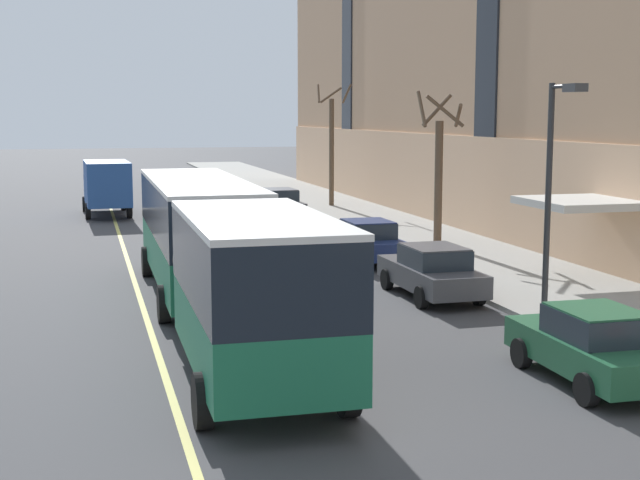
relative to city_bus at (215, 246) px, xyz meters
name	(u,v)px	position (x,y,z in m)	size (l,w,h in m)	color
ground_plane	(328,420)	(0.84, -7.75, -2.03)	(260.00, 260.00, 0.00)	#424244
city_bus	(215,246)	(0.00, 0.00, 0.00)	(3.01, 18.19, 3.48)	#1E704C
parked_car_darkgray_0	(279,203)	(6.56, 22.50, -1.24)	(2.08, 4.84, 1.56)	#4C4C51
parked_car_darkgray_1	(432,271)	(6.64, 1.71, -1.25)	(2.00, 4.56, 1.56)	#4C4C51
parked_car_green_3	(592,346)	(6.53, -7.02, -1.25)	(1.95, 4.24, 1.56)	#23603D
parked_car_navy_4	(366,241)	(6.71, 8.20, -1.25)	(2.02, 4.39, 1.56)	navy
box_truck	(106,185)	(-1.99, 25.91, -0.36)	(2.50, 6.63, 2.93)	#285199
street_tree_far_uptown	(439,167)	(10.63, 10.96, 1.25)	(1.93, 1.89, 6.15)	brown
street_tree_far_downtown	(332,144)	(10.66, 26.93, 1.65)	(1.94, 1.89, 6.93)	brown
street_lamp	(554,173)	(8.40, -2.02, 1.87)	(0.36, 1.48, 6.00)	#2D2D30
lane_centerline	(167,382)	(-1.70, -4.75, -2.02)	(0.16, 140.00, 0.01)	#E0D66B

